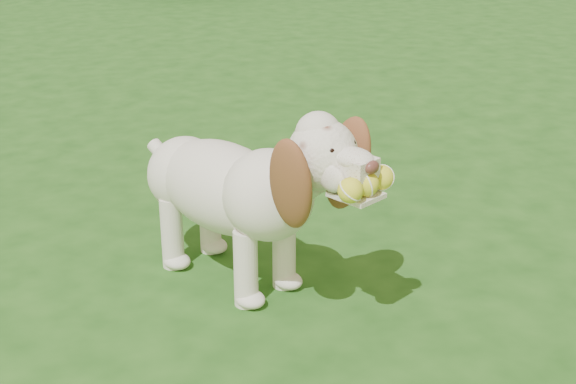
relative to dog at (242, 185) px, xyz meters
name	(u,v)px	position (x,y,z in m)	size (l,w,h in m)	color
ground	(120,238)	(-0.39, 0.61, -0.43)	(80.00, 80.00, 0.00)	#1B4714
dog	(242,185)	(0.00, 0.00, 0.00)	(0.76, 1.19, 0.81)	silver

